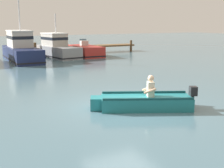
# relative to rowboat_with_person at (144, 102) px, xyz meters

# --- Properties ---
(ground_plane) EXTENTS (120.00, 120.00, 0.00)m
(ground_plane) POSITION_rel_rowboat_with_person_xyz_m (-0.47, 0.74, -0.25)
(ground_plane) COLOR slate
(wooden_dock) EXTENTS (10.78, 1.64, 1.21)m
(wooden_dock) POSITION_rel_rowboat_with_person_xyz_m (6.00, 19.23, 0.38)
(wooden_dock) COLOR brown
(wooden_dock) RESTS_ON ground
(rowboat_with_person) EXTENTS (3.52, 2.35, 1.19)m
(rowboat_with_person) POSITION_rel_rowboat_with_person_xyz_m (0.00, 0.00, 0.00)
(rowboat_with_person) COLOR #1E727A
(rowboat_with_person) RESTS_ON ground
(moored_boat_navy) EXTENTS (2.12, 6.56, 4.94)m
(moored_boat_navy) POSITION_rel_rowboat_with_person_xyz_m (-0.76, 15.91, 0.63)
(moored_boat_navy) COLOR #19234C
(moored_boat_navy) RESTS_ON ground
(moored_boat_grey) EXTENTS (2.58, 5.91, 3.69)m
(moored_boat_grey) POSITION_rel_rowboat_with_person_xyz_m (2.49, 17.11, 0.52)
(moored_boat_grey) COLOR gray
(moored_boat_grey) RESTS_ON ground
(moored_boat_red) EXTENTS (2.04, 4.53, 1.49)m
(moored_boat_red) POSITION_rel_rowboat_with_person_xyz_m (5.03, 16.63, 0.19)
(moored_boat_red) COLOR #B72D28
(moored_boat_red) RESTS_ON ground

